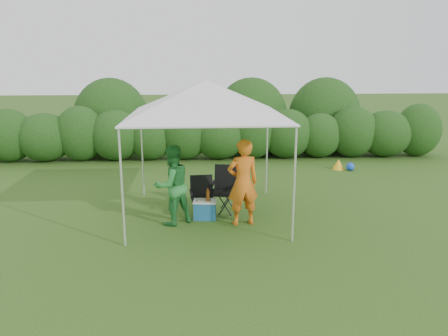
{
  "coord_description": "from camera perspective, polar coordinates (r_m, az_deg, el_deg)",
  "views": [
    {
      "loc": [
        -0.22,
        -8.29,
        3.19
      ],
      "look_at": [
        0.35,
        0.4,
        1.05
      ],
      "focal_mm": 35.0,
      "sensor_mm": 36.0,
      "label": 1
    }
  ],
  "objects": [
    {
      "name": "canopy",
      "position": [
        8.82,
        -2.34,
        9.06
      ],
      "size": [
        3.1,
        3.1,
        2.83
      ],
      "color": "silver",
      "rests_on": "ground"
    },
    {
      "name": "ground",
      "position": [
        8.88,
        -2.1,
        -7.25
      ],
      "size": [
        70.0,
        70.0,
        0.0
      ],
      "primitive_type": "plane",
      "color": "#375C1D"
    },
    {
      "name": "chair_right",
      "position": [
        9.45,
        0.35,
        -2.33
      ],
      "size": [
        0.7,
        0.65,
        1.0
      ],
      "rotation": [
        0.0,
        0.0,
        -0.19
      ],
      "color": "black",
      "rests_on": "ground"
    },
    {
      "name": "lawn_toy",
      "position": [
        13.62,
        15.09,
        0.4
      ],
      "size": [
        0.6,
        0.5,
        0.3
      ],
      "color": "yellow",
      "rests_on": "ground"
    },
    {
      "name": "woman",
      "position": [
        8.69,
        -6.78,
        -2.25
      ],
      "size": [
        0.98,
        0.93,
        1.6
      ],
      "primitive_type": "imported",
      "rotation": [
        0.0,
        0.0,
        3.71
      ],
      "color": "#2B8439",
      "rests_on": "ground"
    },
    {
      "name": "chair_left",
      "position": [
        9.23,
        -2.88,
        -3.32
      ],
      "size": [
        0.55,
        0.5,
        0.84
      ],
      "rotation": [
        0.0,
        0.0,
        0.08
      ],
      "color": "black",
      "rests_on": "ground"
    },
    {
      "name": "cooler",
      "position": [
        9.09,
        -2.51,
        -5.42
      ],
      "size": [
        0.5,
        0.39,
        0.39
      ],
      "rotation": [
        0.0,
        0.0,
        -0.11
      ],
      "color": "#206194",
      "rests_on": "ground"
    },
    {
      "name": "man",
      "position": [
        8.59,
        2.47,
        -1.89
      ],
      "size": [
        0.7,
        0.53,
        1.73
      ],
      "primitive_type": "imported",
      "rotation": [
        0.0,
        0.0,
        3.34
      ],
      "color": "orange",
      "rests_on": "ground"
    },
    {
      "name": "bottle",
      "position": [
        8.95,
        -2.14,
        -3.49
      ],
      "size": [
        0.07,
        0.07,
        0.27
      ],
      "primitive_type": "cylinder",
      "color": "#592D0C",
      "rests_on": "cooler"
    },
    {
      "name": "hedge",
      "position": [
        14.49,
        -2.45,
        4.41
      ],
      "size": [
        16.25,
        1.53,
        1.8
      ],
      "color": "#224A17",
      "rests_on": "ground"
    }
  ]
}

